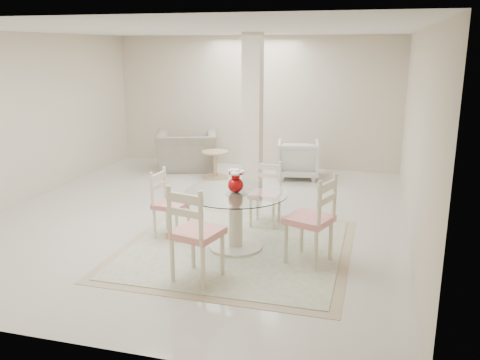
% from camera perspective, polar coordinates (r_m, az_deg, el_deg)
% --- Properties ---
extents(ground, '(7.00, 7.00, 0.00)m').
position_cam_1_polar(ground, '(7.71, -4.62, -4.03)').
color(ground, beige).
rests_on(ground, ground).
extents(room_shell, '(6.02, 7.02, 2.71)m').
position_cam_1_polar(room_shell, '(7.33, -4.92, 9.84)').
color(room_shell, beige).
rests_on(room_shell, ground).
extents(column, '(0.30, 0.30, 2.70)m').
position_cam_1_polar(column, '(8.47, 1.41, 7.12)').
color(column, beige).
rests_on(column, ground).
extents(area_rug, '(2.84, 2.84, 0.02)m').
position_cam_1_polar(area_rug, '(6.48, -0.47, -7.66)').
color(area_rug, tan).
rests_on(area_rug, ground).
extents(dining_table, '(1.29, 1.29, 0.74)m').
position_cam_1_polar(dining_table, '(6.35, -0.48, -4.56)').
color(dining_table, beige).
rests_on(dining_table, ground).
extents(red_vase, '(0.23, 0.21, 0.30)m').
position_cam_1_polar(red_vase, '(6.20, -0.48, -0.10)').
color(red_vase, '#AF0508').
rests_on(red_vase, dining_table).
extents(dining_chair_east, '(0.61, 0.61, 1.19)m').
position_cam_1_polar(dining_chair_east, '(5.90, 8.47, -3.73)').
color(dining_chair_east, beige).
rests_on(dining_chair_east, ground).
extents(dining_chair_north, '(0.42, 0.42, 1.00)m').
position_cam_1_polar(dining_chair_north, '(7.19, 3.00, -1.00)').
color(dining_chair_north, beige).
rests_on(dining_chair_north, ground).
extents(dining_chair_west, '(0.45, 0.45, 1.01)m').
position_cam_1_polar(dining_chair_west, '(6.78, -8.24, -2.09)').
color(dining_chair_west, '#F5EAC9').
rests_on(dining_chair_west, ground).
extents(dining_chair_south, '(0.58, 0.58, 1.20)m').
position_cam_1_polar(dining_chair_south, '(5.41, -5.32, -5.26)').
color(dining_chair_south, '#EDE4C3').
rests_on(dining_chair_south, ground).
extents(recliner_taupe, '(1.48, 1.38, 0.78)m').
position_cam_1_polar(recliner_taupe, '(10.52, -5.99, 3.25)').
color(recliner_taupe, gray).
rests_on(recliner_taupe, ground).
extents(armchair_white, '(0.89, 0.91, 0.73)m').
position_cam_1_polar(armchair_white, '(9.90, 6.52, 2.35)').
color(armchair_white, silver).
rests_on(armchair_white, ground).
extents(side_table, '(0.51, 0.51, 0.53)m').
position_cam_1_polar(side_table, '(9.83, -2.78, 1.63)').
color(side_table, tan).
rests_on(side_table, ground).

